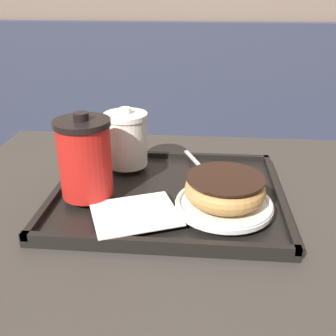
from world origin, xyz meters
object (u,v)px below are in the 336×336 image
(coffee_cup_rear, at_px, (126,139))
(donut_chocolate_glazed, at_px, (225,189))
(spoon, at_px, (205,170))
(coffee_cup_front, at_px, (85,158))

(coffee_cup_rear, relative_size, donut_chocolate_glazed, 0.91)
(spoon, bearing_deg, coffee_cup_rear, -121.64)
(coffee_cup_front, bearing_deg, coffee_cup_rear, 70.92)
(spoon, bearing_deg, coffee_cup_front, -84.90)
(donut_chocolate_glazed, relative_size, spoon, 0.92)
(coffee_cup_front, relative_size, spoon, 1.04)
(coffee_cup_rear, relative_size, spoon, 0.84)
(donut_chocolate_glazed, distance_m, spoon, 0.15)
(coffee_cup_front, height_order, coffee_cup_rear, coffee_cup_front)
(spoon, bearing_deg, donut_chocolate_glazed, -9.25)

